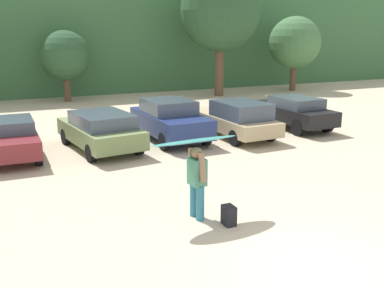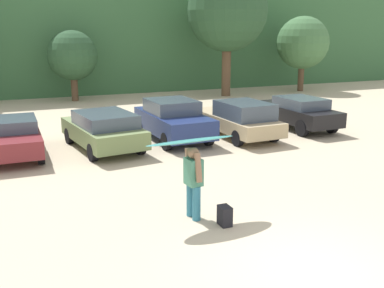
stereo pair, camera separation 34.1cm
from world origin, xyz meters
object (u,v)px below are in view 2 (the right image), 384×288
parked_car_olive_green (103,129)px  surfboard_teal (191,141)px  parked_car_navy (173,119)px  backpack_dropped (225,216)px  parked_car_maroon (12,136)px  parked_car_black (297,111)px  person_adult (193,179)px  parked_car_tan (238,118)px

parked_car_olive_green → surfboard_teal: surfboard_teal is taller
parked_car_navy → backpack_dropped: 8.34m
parked_car_maroon → parked_car_olive_green: bearing=-95.1°
parked_car_black → parked_car_navy: bearing=87.4°
parked_car_maroon → backpack_dropped: (4.23, -7.96, -0.48)m
parked_car_olive_green → parked_car_navy: (2.87, 0.45, 0.08)m
parked_car_maroon → person_adult: person_adult is taller
parked_car_black → parked_car_tan: bearing=96.5°
parked_car_navy → backpack_dropped: (-1.75, -8.13, -0.60)m
person_adult → backpack_dropped: 1.09m
parked_car_olive_green → parked_car_maroon: bearing=77.0°
parked_car_olive_green → person_adult: size_ratio=2.65×
parked_car_navy → parked_car_tan: (2.63, -0.55, -0.06)m
parked_car_maroon → person_adult: size_ratio=2.42×
parked_car_tan → backpack_dropped: (-4.38, -7.58, -0.54)m
parked_car_olive_green → parked_car_tan: bearing=-99.0°
parked_car_tan → surfboard_teal: bearing=141.6°
parked_car_maroon → parked_car_tan: size_ratio=0.85×
surfboard_teal → backpack_dropped: size_ratio=4.98×
parked_car_olive_green → parked_car_black: 8.71m
parked_car_black → surfboard_teal: surfboard_teal is taller
parked_car_olive_green → surfboard_teal: bearing=177.1°
surfboard_teal → parked_car_navy: bearing=-112.1°
parked_car_olive_green → parked_car_tan: size_ratio=0.93×
parked_car_black → backpack_dropped: parked_car_black is taller
parked_car_olive_green → person_adult: 7.07m
parked_car_black → surfboard_teal: bearing=130.3°
person_adult → backpack_dropped: bearing=121.5°
parked_car_olive_green → parked_car_navy: 2.91m
parked_car_olive_green → backpack_dropped: size_ratio=9.99×
parked_car_maroon → parked_car_black: parked_car_black is taller
person_adult → parked_car_tan: bearing=-130.6°
backpack_dropped → parked_car_tan: bearing=60.0°
parked_car_maroon → parked_car_olive_green: size_ratio=0.91×
parked_car_maroon → person_adult: bearing=-152.9°
parked_car_olive_green → parked_car_black: size_ratio=0.99×
person_adult → surfboard_teal: size_ratio=0.76×
parked_car_navy → person_adult: bearing=161.3°
parked_car_maroon → backpack_dropped: size_ratio=9.14×
parked_car_olive_green → backpack_dropped: (1.12, -7.68, -0.53)m
parked_car_tan → surfboard_teal: surfboard_teal is taller
parked_car_maroon → surfboard_teal: bearing=-152.6°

